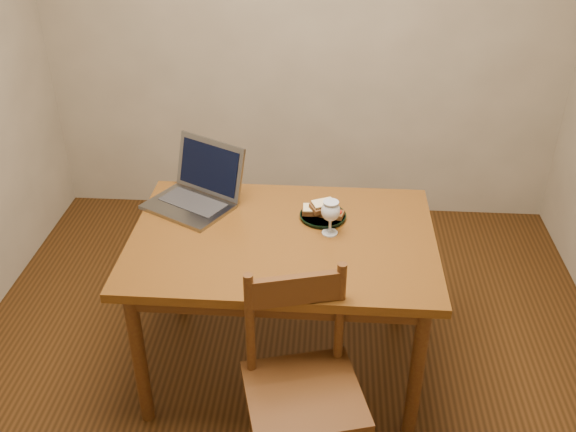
# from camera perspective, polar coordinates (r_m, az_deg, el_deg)

# --- Properties ---
(floor) EXTENTS (3.20, 3.20, 0.02)m
(floor) POSITION_cam_1_polar(r_m,az_deg,el_deg) (3.15, -0.30, -14.14)
(floor) COLOR black
(floor) RESTS_ON ground
(back_wall) EXTENTS (3.20, 0.02, 2.60)m
(back_wall) POSITION_cam_1_polar(r_m,az_deg,el_deg) (3.93, 1.52, 17.58)
(back_wall) COLOR gray
(back_wall) RESTS_ON floor
(table) EXTENTS (1.30, 0.90, 0.74)m
(table) POSITION_cam_1_polar(r_m,az_deg,el_deg) (2.78, -0.47, -3.25)
(table) COLOR #42250B
(table) RESTS_ON floor
(chair) EXTENTS (0.51, 0.50, 0.45)m
(chair) POSITION_cam_1_polar(r_m,az_deg,el_deg) (2.44, 1.30, -14.35)
(chair) COLOR #42200D
(chair) RESTS_ON floor
(plate) EXTENTS (0.21, 0.21, 0.02)m
(plate) POSITION_cam_1_polar(r_m,az_deg,el_deg) (2.86, 3.12, -0.01)
(plate) COLOR black
(plate) RESTS_ON table
(sandwich_cheese) EXTENTS (0.11, 0.07, 0.04)m
(sandwich_cheese) POSITION_cam_1_polar(r_m,az_deg,el_deg) (2.85, 2.44, 0.57)
(sandwich_cheese) COLOR #381E0C
(sandwich_cheese) RESTS_ON plate
(sandwich_tomato) EXTENTS (0.11, 0.08, 0.03)m
(sandwich_tomato) POSITION_cam_1_polar(r_m,az_deg,el_deg) (2.84, 3.93, 0.28)
(sandwich_tomato) COLOR #381E0C
(sandwich_tomato) RESTS_ON plate
(sandwich_top) EXTENTS (0.13, 0.11, 0.03)m
(sandwich_top) POSITION_cam_1_polar(r_m,az_deg,el_deg) (2.84, 3.15, 0.90)
(sandwich_top) COLOR #381E0C
(sandwich_top) RESTS_ON plate
(milk_glass) EXTENTS (0.08, 0.08, 0.16)m
(milk_glass) POSITION_cam_1_polar(r_m,az_deg,el_deg) (2.72, 3.79, -0.14)
(milk_glass) COLOR white
(milk_glass) RESTS_ON table
(laptop) EXTENTS (0.49, 0.48, 0.27)m
(laptop) POSITION_cam_1_polar(r_m,az_deg,el_deg) (2.98, -7.97, 2.51)
(laptop) COLOR slate
(laptop) RESTS_ON table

